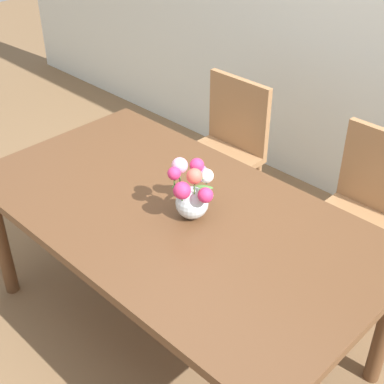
{
  "coord_description": "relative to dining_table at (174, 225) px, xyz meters",
  "views": [
    {
      "loc": [
        1.35,
        -1.27,
        2.06
      ],
      "look_at": [
        0.09,
        0.02,
        0.84
      ],
      "focal_mm": 51.28,
      "sensor_mm": 36.0,
      "label": 1
    }
  ],
  "objects": [
    {
      "name": "chair_right",
      "position": [
        0.45,
        0.84,
        -0.13
      ],
      "size": [
        0.42,
        0.42,
        0.9
      ],
      "rotation": [
        0.0,
        0.0,
        3.14
      ],
      "color": "#9E7047",
      "rests_on": "ground_plane"
    },
    {
      "name": "chair_left",
      "position": [
        -0.45,
        0.84,
        -0.13
      ],
      "size": [
        0.42,
        0.42,
        0.9
      ],
      "rotation": [
        0.0,
        0.0,
        3.14
      ],
      "color": "#9E7047",
      "rests_on": "ground_plane"
    },
    {
      "name": "ground_plane",
      "position": [
        0.0,
        0.0,
        -0.65
      ],
      "size": [
        12.0,
        12.0,
        0.0
      ],
      "primitive_type": "plane",
      "color": "brown"
    },
    {
      "name": "dining_table",
      "position": [
        0.0,
        0.0,
        0.0
      ],
      "size": [
        1.8,
        0.99,
        0.72
      ],
      "color": "brown",
      "rests_on": "ground_plane"
    },
    {
      "name": "flower_vase",
      "position": [
        0.08,
        0.03,
        0.19
      ],
      "size": [
        0.22,
        0.22,
        0.24
      ],
      "color": "silver",
      "rests_on": "dining_table"
    }
  ]
}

